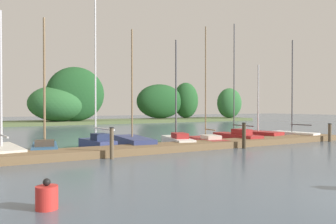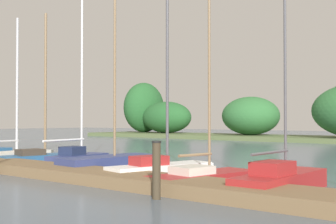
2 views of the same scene
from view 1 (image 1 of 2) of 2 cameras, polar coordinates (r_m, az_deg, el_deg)
dock_pier at (r=17.36m, az=0.87°, el=-6.01°), size 24.70×1.80×0.35m
far_shore at (r=46.42m, az=-18.94°, el=1.35°), size 61.95×8.49×7.49m
sailboat_1 at (r=17.30m, az=-26.64°, el=-5.58°), size 1.73×4.30×6.74m
sailboat_2 at (r=17.61m, az=-20.41°, el=-5.37°), size 1.70×3.86×6.70m
sailboat_3 at (r=18.13m, az=-12.13°, el=-4.92°), size 1.35×3.45×8.12m
sailboat_4 at (r=18.73m, az=-6.07°, el=-5.00°), size 1.58×4.20×6.60m
sailboat_5 at (r=19.68m, az=1.53°, el=-4.68°), size 1.81×4.08×6.23m
sailboat_6 at (r=20.44m, az=6.67°, el=-4.66°), size 1.78×4.03×7.18m
sailboat_7 at (r=22.00m, az=11.54°, el=-4.08°), size 1.12×4.07×7.66m
sailboat_8 at (r=24.05m, az=15.35°, el=-3.76°), size 1.92×3.20×5.20m
sailboat_9 at (r=25.30m, az=20.67°, el=-3.51°), size 1.51×3.48×7.03m
mooring_piling_1 at (r=14.62m, az=-9.63°, el=-5.26°), size 0.20×0.20×1.38m
mooring_piling_2 at (r=18.53m, az=12.91°, el=-3.94°), size 0.23×0.23×1.41m
mooring_piling_3 at (r=24.05m, az=26.01°, el=-3.17°), size 0.24×0.24×1.18m
channel_buoy_1 at (r=8.00m, az=-20.08°, el=-13.54°), size 0.48×0.48×0.68m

